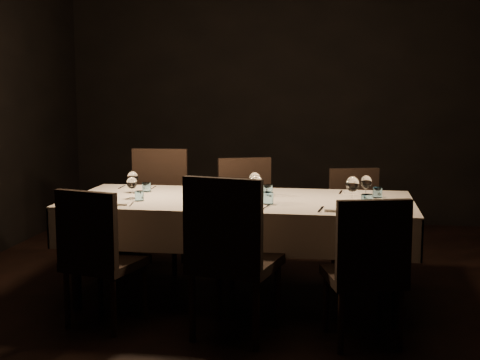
% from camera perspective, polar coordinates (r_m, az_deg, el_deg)
% --- Properties ---
extents(room, '(5.01, 6.01, 3.01)m').
position_cam_1_polar(room, '(4.87, 0.00, 7.00)').
color(room, black).
rests_on(room, ground).
extents(dining_table, '(2.52, 1.12, 0.76)m').
position_cam_1_polar(dining_table, '(4.95, 0.00, -2.45)').
color(dining_table, black).
rests_on(dining_table, ground).
extents(chair_near_left, '(0.55, 0.55, 0.93)m').
position_cam_1_polar(chair_near_left, '(4.47, -12.07, -6.01)').
color(chair_near_left, black).
rests_on(chair_near_left, ground).
extents(place_setting_near_left, '(0.30, 0.39, 0.16)m').
position_cam_1_polar(place_setting_near_left, '(4.90, -9.50, -1.02)').
color(place_setting_near_left, silver).
rests_on(place_setting_near_left, dining_table).
extents(chair_near_center, '(0.60, 0.60, 1.05)m').
position_cam_1_polar(chair_near_center, '(4.16, -0.80, -6.12)').
color(chair_near_center, black).
rests_on(chair_near_center, ground).
extents(place_setting_near_center, '(0.37, 0.41, 0.20)m').
position_cam_1_polar(place_setting_near_center, '(4.69, 1.27, -1.15)').
color(place_setting_near_center, silver).
rests_on(place_setting_near_center, dining_table).
extents(chair_near_right, '(0.55, 0.55, 0.93)m').
position_cam_1_polar(chair_near_right, '(4.13, 10.81, -7.12)').
color(chair_near_right, black).
rests_on(chair_near_right, ground).
extents(place_setting_near_right, '(0.37, 0.42, 0.20)m').
position_cam_1_polar(place_setting_near_right, '(4.65, 9.64, -1.32)').
color(place_setting_near_right, silver).
rests_on(place_setting_near_right, dining_table).
extents(chair_far_left, '(0.52, 0.52, 1.03)m').
position_cam_1_polar(chair_far_left, '(5.93, -7.08, -1.99)').
color(chair_far_left, black).
rests_on(chair_far_left, ground).
extents(place_setting_far_left, '(0.31, 0.40, 0.17)m').
position_cam_1_polar(place_setting_far_left, '(5.33, -8.76, -0.24)').
color(place_setting_far_left, silver).
rests_on(place_setting_far_left, dining_table).
extents(chair_far_center, '(0.60, 0.60, 0.97)m').
position_cam_1_polar(chair_far_center, '(5.75, 0.65, -2.54)').
color(chair_far_center, black).
rests_on(chair_far_center, ground).
extents(place_setting_far_center, '(0.34, 0.41, 0.18)m').
position_cam_1_polar(place_setting_far_center, '(5.12, 1.47, -0.43)').
color(place_setting_far_center, silver).
rests_on(place_setting_far_center, dining_table).
extents(chair_far_right, '(0.54, 0.54, 0.89)m').
position_cam_1_polar(chair_far_right, '(5.74, 9.97, -3.06)').
color(chair_far_right, black).
rests_on(chair_far_right, ground).
extents(place_setting_far_right, '(0.32, 0.40, 0.18)m').
position_cam_1_polar(place_setting_far_right, '(5.08, 10.73, -0.66)').
color(place_setting_far_right, silver).
rests_on(place_setting_far_right, dining_table).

